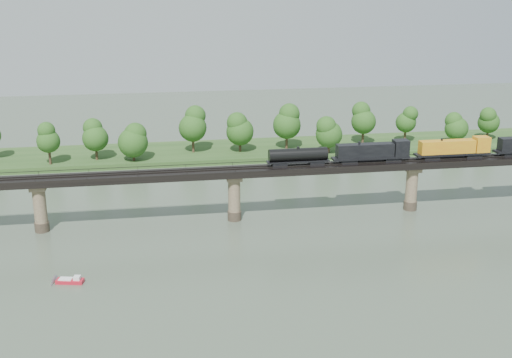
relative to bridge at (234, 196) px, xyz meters
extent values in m
plane|color=#3B4939|center=(0.00, -30.00, -5.46)|extent=(400.00, 400.00, 0.00)
cube|color=#27461C|center=(0.00, 55.00, -4.66)|extent=(300.00, 24.00, 1.60)
cylinder|color=#473A2D|center=(-40.00, 0.00, -4.46)|extent=(3.00, 3.00, 2.00)
cylinder|color=#877758|center=(-40.00, 0.00, 0.04)|extent=(2.60, 2.60, 9.00)
cube|color=#877758|center=(-40.00, 0.00, 4.04)|extent=(3.20, 3.20, 1.00)
cylinder|color=#473A2D|center=(0.00, 0.00, -4.46)|extent=(3.00, 3.00, 2.00)
cylinder|color=#877758|center=(0.00, 0.00, 0.04)|extent=(2.60, 2.60, 9.00)
cube|color=#877758|center=(0.00, 0.00, 4.04)|extent=(3.20, 3.20, 1.00)
cylinder|color=#473A2D|center=(40.00, 0.00, -4.46)|extent=(3.00, 3.00, 2.00)
cylinder|color=#877758|center=(40.00, 0.00, 0.04)|extent=(2.60, 2.60, 9.00)
cube|color=#877758|center=(40.00, 0.00, 4.04)|extent=(3.20, 3.20, 1.00)
cube|color=black|center=(0.00, 0.00, 5.29)|extent=(220.00, 5.00, 1.50)
cube|color=black|center=(0.00, -0.75, 6.12)|extent=(220.00, 0.12, 0.16)
cube|color=black|center=(0.00, 0.75, 6.12)|extent=(220.00, 0.12, 0.16)
cube|color=black|center=(0.00, -2.40, 6.74)|extent=(220.00, 0.10, 0.10)
cube|color=black|center=(0.00, 2.40, 6.74)|extent=(220.00, 0.10, 0.10)
cube|color=black|center=(0.00, -2.40, 6.39)|extent=(0.08, 0.08, 0.70)
cube|color=black|center=(0.00, 2.40, 6.39)|extent=(0.08, 0.08, 0.70)
cylinder|color=#382619|center=(-44.43, 46.31, -2.10)|extent=(0.70, 0.70, 3.51)
sphere|color=#1C4714|center=(-44.43, 46.31, 2.57)|extent=(6.31, 6.31, 6.31)
sphere|color=#1C4714|center=(-44.43, 46.31, 5.50)|extent=(4.73, 4.73, 4.73)
cylinder|color=#382619|center=(-32.24, 48.84, -2.19)|extent=(0.70, 0.70, 3.34)
sphere|color=#1C4714|center=(-32.24, 48.84, 2.27)|extent=(7.18, 7.18, 7.18)
sphere|color=#1C4714|center=(-32.24, 48.84, 5.06)|extent=(5.39, 5.39, 5.39)
cylinder|color=#382619|center=(-22.01, 46.15, -2.45)|extent=(0.70, 0.70, 2.83)
sphere|color=#1C4714|center=(-22.01, 46.15, 1.32)|extent=(8.26, 8.26, 8.26)
sphere|color=#1C4714|center=(-22.01, 46.15, 3.68)|extent=(6.19, 6.19, 6.19)
cylinder|color=#382619|center=(-5.04, 52.68, -1.88)|extent=(0.70, 0.70, 3.96)
sphere|color=#1C4714|center=(-5.04, 52.68, 3.41)|extent=(8.07, 8.07, 8.07)
sphere|color=#1C4714|center=(-5.04, 52.68, 6.71)|extent=(6.05, 6.05, 6.05)
cylinder|color=#382619|center=(8.52, 51.14, -2.23)|extent=(0.70, 0.70, 3.27)
sphere|color=#1C4714|center=(8.52, 51.14, 2.13)|extent=(8.03, 8.03, 8.03)
sphere|color=#1C4714|center=(8.52, 51.14, 4.85)|extent=(6.02, 6.02, 6.02)
cylinder|color=#382619|center=(22.65, 52.31, -1.90)|extent=(0.70, 0.70, 3.92)
sphere|color=#1C4714|center=(22.65, 52.31, 3.33)|extent=(8.29, 8.29, 8.29)
sphere|color=#1C4714|center=(22.65, 52.31, 6.60)|extent=(6.21, 6.21, 6.21)
cylinder|color=#382619|center=(33.59, 45.35, -2.35)|extent=(0.70, 0.70, 3.02)
sphere|color=#1C4714|center=(33.59, 45.35, 1.69)|extent=(7.74, 7.74, 7.74)
sphere|color=#1C4714|center=(33.59, 45.35, 4.21)|extent=(5.80, 5.80, 5.80)
cylinder|color=#382619|center=(46.81, 54.03, -1.96)|extent=(0.70, 0.70, 3.80)
sphere|color=#1C4714|center=(46.81, 54.03, 3.10)|extent=(7.47, 7.47, 7.47)
sphere|color=#1C4714|center=(46.81, 54.03, 6.27)|extent=(5.60, 5.60, 5.60)
cylinder|color=#382619|center=(60.48, 54.26, -2.17)|extent=(0.70, 0.70, 3.38)
sphere|color=#1C4714|center=(60.48, 54.26, 2.34)|extent=(6.23, 6.23, 6.23)
sphere|color=#1C4714|center=(60.48, 54.26, 5.16)|extent=(4.67, 4.67, 4.67)
cylinder|color=#382619|center=(74.35, 48.39, -2.47)|extent=(0.70, 0.70, 2.77)
sphere|color=#1C4714|center=(74.35, 48.39, 1.22)|extent=(7.04, 7.04, 7.04)
sphere|color=#1C4714|center=(74.35, 48.39, 3.54)|extent=(5.28, 5.28, 5.28)
cylinder|color=#382619|center=(87.62, 53.57, -2.39)|extent=(0.70, 0.70, 2.94)
sphere|color=#1C4714|center=(87.62, 53.57, 1.54)|extent=(6.73, 6.73, 6.73)
sphere|color=#1C4714|center=(87.62, 53.57, 3.99)|extent=(5.05, 5.05, 5.05)
cube|color=black|center=(62.93, 0.00, 6.54)|extent=(3.61, 2.16, 0.99)
cube|color=black|center=(53.92, 0.00, 6.54)|extent=(3.61, 2.16, 0.99)
cube|color=black|center=(44.00, 0.00, 6.54)|extent=(3.61, 2.16, 0.99)
cube|color=black|center=(48.96, 0.00, 7.17)|extent=(17.12, 2.70, 0.45)
cube|color=#BB6916|center=(47.61, 0.00, 8.83)|extent=(12.62, 2.43, 2.88)
cube|color=#BB6916|center=(55.72, 0.00, 9.10)|extent=(3.24, 2.70, 3.42)
cylinder|color=black|center=(48.96, 0.00, 6.67)|extent=(5.41, 1.26, 1.26)
cube|color=black|center=(34.99, 0.00, 6.54)|extent=(3.61, 2.16, 0.99)
cube|color=black|center=(25.08, 0.00, 6.54)|extent=(3.61, 2.16, 0.99)
cube|color=black|center=(30.03, 0.00, 7.17)|extent=(17.12, 2.70, 0.45)
cube|color=black|center=(28.68, 0.00, 8.83)|extent=(12.62, 2.43, 2.88)
cube|color=black|center=(36.79, 0.00, 9.10)|extent=(3.24, 2.70, 3.42)
cylinder|color=black|center=(30.03, 0.00, 6.67)|extent=(5.41, 1.26, 1.26)
cube|color=black|center=(17.87, 0.00, 6.54)|extent=(3.15, 1.98, 0.99)
cube|color=black|center=(9.75, 0.00, 6.54)|extent=(3.15, 1.98, 0.99)
cube|color=black|center=(13.81, 0.00, 7.12)|extent=(13.52, 2.16, 0.27)
cylinder|color=black|center=(13.81, 0.00, 8.56)|extent=(12.62, 2.70, 2.70)
cylinder|color=black|center=(13.81, 0.00, 10.01)|extent=(0.63, 0.63, 0.45)
cube|color=red|center=(-31.79, -25.38, -5.14)|extent=(4.86, 2.63, 0.64)
cube|color=white|center=(-32.51, -25.22, -4.77)|extent=(2.46, 1.84, 0.23)
cube|color=white|center=(-30.53, -25.67, -4.49)|extent=(1.32, 1.32, 0.64)
camera|label=1|loc=(-16.72, -128.73, 43.96)|focal=45.00mm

